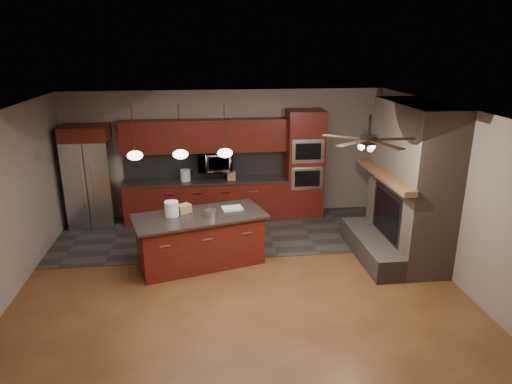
{
  "coord_description": "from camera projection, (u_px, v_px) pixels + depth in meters",
  "views": [
    {
      "loc": [
        -0.52,
        -6.89,
        3.75
      ],
      "look_at": [
        0.37,
        0.6,
        1.27
      ],
      "focal_mm": 32.0,
      "sensor_mm": 36.0,
      "label": 1
    }
  ],
  "objects": [
    {
      "name": "counter_box",
      "position": [
        232.0,
        176.0,
        9.92
      ],
      "size": [
        0.19,
        0.15,
        0.19
      ],
      "primitive_type": "cube",
      "rotation": [
        0.0,
        0.0,
        -0.11
      ],
      "color": "#9F7252",
      "rests_on": "back_cabinetry"
    },
    {
      "name": "back_wall",
      "position": [
        227.0,
        154.0,
        10.12
      ],
      "size": [
        7.0,
        0.02,
        2.8
      ],
      "primitive_type": "cube",
      "color": "slate",
      "rests_on": "ground"
    },
    {
      "name": "pendant_left",
      "position": [
        135.0,
        155.0,
        7.59
      ],
      "size": [
        0.26,
        0.26,
        0.92
      ],
      "color": "black",
      "rests_on": "ceiling"
    },
    {
      "name": "oven_tower",
      "position": [
        304.0,
        164.0,
        10.08
      ],
      "size": [
        0.8,
        0.63,
        2.38
      ],
      "color": "#5A1810",
      "rests_on": "ground"
    },
    {
      "name": "pendant_right",
      "position": [
        225.0,
        153.0,
        7.76
      ],
      "size": [
        0.26,
        0.26,
        0.92
      ],
      "color": "black",
      "rests_on": "ceiling"
    },
    {
      "name": "slate_tile_patch",
      "position": [
        231.0,
        233.0,
        9.42
      ],
      "size": [
        7.0,
        2.4,
        0.01
      ],
      "primitive_type": "cube",
      "color": "#322E2D",
      "rests_on": "ground"
    },
    {
      "name": "fireplace_column",
      "position": [
        407.0,
        189.0,
        8.04
      ],
      "size": [
        1.3,
        2.1,
        2.8
      ],
      "color": "brown",
      "rests_on": "ground"
    },
    {
      "name": "white_bucket",
      "position": [
        172.0,
        209.0,
        7.79
      ],
      "size": [
        0.32,
        0.32,
        0.26
      ],
      "primitive_type": "cylinder",
      "rotation": [
        0.0,
        0.0,
        0.44
      ],
      "color": "silver",
      "rests_on": "kitchen_island"
    },
    {
      "name": "ceiling",
      "position": [
        236.0,
        109.0,
        6.85
      ],
      "size": [
        7.0,
        6.0,
        0.02
      ],
      "primitive_type": "cube",
      "color": "white",
      "rests_on": "back_wall"
    },
    {
      "name": "back_cabinetry",
      "position": [
        206.0,
        180.0,
        9.98
      ],
      "size": [
        3.59,
        0.64,
        2.2
      ],
      "color": "#5A1810",
      "rests_on": "ground"
    },
    {
      "name": "microwave",
      "position": [
        215.0,
        161.0,
        9.88
      ],
      "size": [
        0.73,
        0.41,
        0.5
      ],
      "primitive_type": "imported",
      "color": "silver",
      "rests_on": "back_cabinetry"
    },
    {
      "name": "ground",
      "position": [
        238.0,
        275.0,
        7.72
      ],
      "size": [
        7.0,
        7.0,
        0.0
      ],
      "primitive_type": "plane",
      "color": "brown",
      "rests_on": "ground"
    },
    {
      "name": "paint_can",
      "position": [
        210.0,
        213.0,
        7.76
      ],
      "size": [
        0.19,
        0.19,
        0.13
      ],
      "primitive_type": "cylinder",
      "rotation": [
        0.0,
        0.0,
        0.0
      ],
      "color": "#AFAEB3",
      "rests_on": "kitchen_island"
    },
    {
      "name": "paint_tray",
      "position": [
        232.0,
        208.0,
        8.13
      ],
      "size": [
        0.39,
        0.3,
        0.04
      ],
      "primitive_type": "cube",
      "rotation": [
        0.0,
        0.0,
        0.17
      ],
      "color": "silver",
      "rests_on": "kitchen_island"
    },
    {
      "name": "counter_bucket",
      "position": [
        185.0,
        175.0,
        9.85
      ],
      "size": [
        0.25,
        0.25,
        0.25
      ],
      "primitive_type": "cylinder",
      "rotation": [
        0.0,
        0.0,
        0.17
      ],
      "color": "silver",
      "rests_on": "back_cabinetry"
    },
    {
      "name": "pendant_center",
      "position": [
        180.0,
        154.0,
        7.67
      ],
      "size": [
        0.26,
        0.26,
        0.92
      ],
      "color": "black",
      "rests_on": "ceiling"
    },
    {
      "name": "right_wall",
      "position": [
        444.0,
        189.0,
        7.68
      ],
      "size": [
        0.02,
        6.0,
        2.8
      ],
      "primitive_type": "cube",
      "color": "slate",
      "rests_on": "ground"
    },
    {
      "name": "cardboard_box",
      "position": [
        184.0,
        209.0,
        7.95
      ],
      "size": [
        0.28,
        0.27,
        0.15
      ],
      "primitive_type": "cube",
      "rotation": [
        0.0,
        0.0,
        0.63
      ],
      "color": "olive",
      "rests_on": "kitchen_island"
    },
    {
      "name": "kitchen_island",
      "position": [
        200.0,
        239.0,
        8.0
      ],
      "size": [
        2.43,
        1.58,
        0.92
      ],
      "rotation": [
        0.0,
        0.0,
        0.27
      ],
      "color": "#5A1810",
      "rests_on": "ground"
    },
    {
      "name": "left_wall",
      "position": [
        7.0,
        206.0,
        6.9
      ],
      "size": [
        0.02,
        6.0,
        2.8
      ],
      "primitive_type": "cube",
      "color": "slate",
      "rests_on": "ground"
    },
    {
      "name": "refrigerator",
      "position": [
        90.0,
        177.0,
        9.54
      ],
      "size": [
        0.93,
        0.75,
        2.16
      ],
      "color": "silver",
      "rests_on": "ground"
    },
    {
      "name": "ceiling_fan",
      "position": [
        369.0,
        139.0,
        6.41
      ],
      "size": [
        1.27,
        1.33,
        0.41
      ],
      "color": "black",
      "rests_on": "ceiling"
    }
  ]
}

